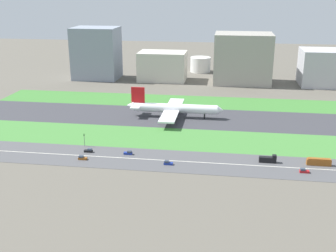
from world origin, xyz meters
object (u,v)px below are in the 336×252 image
(truck_0, at_px, (268,159))
(office_tower, at_px, (243,58))
(cargo_warehouse, at_px, (335,68))
(airliner, at_px, (173,108))
(bus_0, at_px, (319,162))
(fuel_tank_west, at_px, (200,65))
(car_4, at_px, (128,153))
(hangar_building, at_px, (163,66))
(terminal_building, at_px, (97,53))
(traffic_light, at_px, (84,139))
(car_0, at_px, (304,171))
(car_1, at_px, (89,151))
(car_2, at_px, (168,163))
(car_3, at_px, (82,158))

(truck_0, height_order, office_tower, office_tower)
(cargo_warehouse, bearing_deg, airliner, -138.26)
(airliner, relative_size, bus_0, 5.60)
(fuel_tank_west, bearing_deg, office_tower, -47.87)
(truck_0, xyz_separation_m, car_4, (-71.06, 0.00, -0.75))
(hangar_building, relative_size, fuel_tank_west, 2.12)
(bus_0, relative_size, terminal_building, 0.24)
(airliner, bearing_deg, car_4, -101.65)
(traffic_light, xyz_separation_m, fuel_tank_west, (47.57, 219.01, 3.22))
(car_0, xyz_separation_m, terminal_building, (-160.16, 192.00, 22.85))
(cargo_warehouse, bearing_deg, car_1, -131.89)
(car_2, height_order, cargo_warehouse, cargo_warehouse)
(bus_0, distance_m, truck_0, 24.20)
(airliner, distance_m, car_4, 69.63)
(car_1, bearing_deg, terminal_building, 105.94)
(traffic_light, bearing_deg, bus_0, -3.76)
(truck_0, bearing_deg, car_4, 180.00)
(car_1, xyz_separation_m, cargo_warehouse, (163.25, 182.00, 14.70))
(car_4, relative_size, traffic_light, 0.61)
(cargo_warehouse, bearing_deg, car_0, -106.00)
(cargo_warehouse, bearing_deg, hangar_building, 180.00)
(car_2, distance_m, hangar_building, 195.21)
(truck_0, relative_size, office_tower, 0.17)
(car_3, bearing_deg, office_tower, -113.46)
(bus_0, xyz_separation_m, fuel_tank_west, (-74.11, 227.00, 5.70))
(truck_0, relative_size, fuel_tank_west, 0.41)
(car_0, bearing_deg, car_2, 0.00)
(fuel_tank_west, bearing_deg, traffic_light, -102.26)
(truck_0, height_order, car_0, truck_0)
(car_3, height_order, car_1, same)
(car_2, relative_size, car_4, 1.00)
(car_4, height_order, fuel_tank_west, fuel_tank_west)
(car_2, bearing_deg, car_3, 0.00)
(airliner, height_order, fuel_tank_west, airliner)
(bus_0, xyz_separation_m, office_tower, (-33.40, 182.00, 20.25))
(hangar_building, bearing_deg, car_4, -86.60)
(traffic_light, bearing_deg, car_2, -20.30)
(car_4, height_order, traffic_light, traffic_light)
(truck_0, relative_size, hangar_building, 0.19)
(terminal_building, bearing_deg, car_0, -50.17)
(car_2, relative_size, car_0, 1.00)
(airliner, height_order, office_tower, office_tower)
(terminal_building, relative_size, cargo_warehouse, 0.80)
(bus_0, relative_size, cargo_warehouse, 0.20)
(car_4, height_order, terminal_building, terminal_building)
(airliner, relative_size, car_3, 14.77)
(cargo_warehouse, bearing_deg, truck_0, -111.24)
(bus_0, relative_size, car_1, 2.64)
(car_3, relative_size, cargo_warehouse, 0.07)
(car_4, distance_m, office_tower, 193.38)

